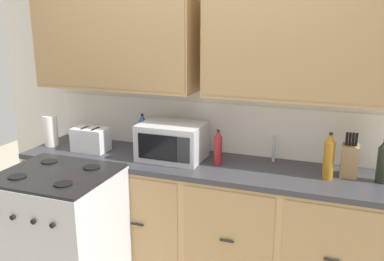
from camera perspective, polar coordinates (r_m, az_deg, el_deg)
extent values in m
cube|color=white|center=(3.37, 2.33, 1.95)|extent=(3.95, 0.05, 2.37)
cube|color=white|center=(3.36, 2.16, 0.52)|extent=(2.75, 0.01, 0.40)
cube|color=tan|center=(3.39, -10.45, 13.38)|extent=(1.32, 0.34, 0.92)
cube|color=#A58052|center=(3.24, -12.04, 13.23)|extent=(1.30, 0.01, 0.86)
cube|color=tan|center=(2.95, 14.89, 12.90)|extent=(1.32, 0.34, 0.92)
cube|color=#A58052|center=(2.77, 14.52, 12.81)|extent=(1.30, 0.01, 0.86)
cube|color=black|center=(3.55, 0.59, -17.25)|extent=(2.69, 0.48, 0.10)
cube|color=tan|center=(3.32, 0.44, -11.19)|extent=(2.75, 0.60, 0.77)
cube|color=#A88354|center=(3.54, -17.50, -10.18)|extent=(0.63, 0.01, 0.70)
cube|color=black|center=(3.53, -17.63, -10.37)|extent=(0.10, 0.01, 0.01)
cube|color=#A88354|center=(3.19, -7.41, -12.43)|extent=(0.63, 0.01, 0.70)
cube|color=black|center=(3.19, -7.53, -12.64)|extent=(0.10, 0.01, 0.01)
cube|color=#A88354|center=(2.97, 4.84, -14.60)|extent=(0.63, 0.01, 0.70)
cube|color=black|center=(2.96, 4.76, -14.84)|extent=(0.10, 0.01, 0.01)
cube|color=#A88354|center=(2.90, 18.61, -16.25)|extent=(0.63, 0.01, 0.70)
cube|color=black|center=(2.89, 18.58, -16.50)|extent=(0.10, 0.01, 0.01)
cube|color=#333338|center=(3.16, 0.45, -4.62)|extent=(2.78, 0.63, 0.04)
cube|color=#A8AAAF|center=(3.06, 10.49, -5.49)|extent=(0.56, 0.38, 0.02)
cube|color=#B7B7BC|center=(3.18, -17.44, -13.63)|extent=(0.76, 0.66, 0.92)
cube|color=black|center=(2.99, -18.15, -5.68)|extent=(0.74, 0.65, 0.02)
cylinder|color=black|center=(2.98, -22.80, -5.87)|extent=(0.12, 0.12, 0.01)
cylinder|color=black|center=(2.76, -17.25, -7.03)|extent=(0.12, 0.12, 0.01)
cylinder|color=black|center=(3.21, -18.97, -4.06)|extent=(0.12, 0.12, 0.01)
cylinder|color=black|center=(3.00, -13.58, -4.96)|extent=(0.12, 0.12, 0.01)
cylinder|color=black|center=(2.87, -23.39, -10.88)|extent=(0.03, 0.02, 0.03)
cylinder|color=black|center=(2.77, -20.92, -11.59)|extent=(0.03, 0.02, 0.03)
cylinder|color=black|center=(2.69, -18.60, -12.23)|extent=(0.03, 0.02, 0.03)
cube|color=#B7B7BC|center=(3.18, -2.73, -1.47)|extent=(0.48, 0.36, 0.28)
cube|color=black|center=(3.03, -4.77, -2.33)|extent=(0.31, 0.01, 0.19)
cube|color=#28282D|center=(2.96, -1.19, -2.74)|extent=(0.10, 0.01, 0.19)
cube|color=white|center=(3.48, -13.71, -1.19)|extent=(0.28, 0.18, 0.19)
cube|color=black|center=(3.49, -14.49, 0.33)|extent=(0.02, 0.13, 0.01)
cube|color=black|center=(3.43, -13.11, 0.19)|extent=(0.02, 0.13, 0.01)
cube|color=#9C794E|center=(3.04, 20.75, -3.87)|extent=(0.11, 0.14, 0.22)
cylinder|color=black|center=(2.98, 20.46, -1.06)|extent=(0.02, 0.02, 0.09)
cylinder|color=black|center=(2.98, 20.84, -1.10)|extent=(0.02, 0.02, 0.09)
cylinder|color=black|center=(2.98, 21.22, -1.13)|extent=(0.02, 0.02, 0.09)
cylinder|color=black|center=(2.98, 21.60, -1.17)|extent=(0.02, 0.02, 0.09)
cylinder|color=#B2B5BA|center=(3.19, 11.15, -2.46)|extent=(0.02, 0.02, 0.20)
cylinder|color=white|center=(3.71, -18.78, -0.02)|extent=(0.12, 0.12, 0.26)
cylinder|color=maroon|center=(3.07, 3.58, -2.77)|extent=(0.06, 0.06, 0.21)
cone|color=maroon|center=(3.03, 3.62, -0.38)|extent=(0.05, 0.05, 0.05)
cylinder|color=black|center=(3.03, 3.62, -0.04)|extent=(0.02, 0.02, 0.02)
cylinder|color=black|center=(3.00, 24.68, -4.35)|extent=(0.08, 0.08, 0.24)
cylinder|color=#9E6619|center=(2.92, 18.21, -3.95)|extent=(0.07, 0.07, 0.26)
cone|color=#9E6619|center=(2.88, 18.48, -0.89)|extent=(0.06, 0.06, 0.06)
cylinder|color=black|center=(2.87, 18.52, -0.42)|extent=(0.02, 0.02, 0.02)
cylinder|color=blue|center=(3.43, -6.76, -0.66)|extent=(0.06, 0.06, 0.24)
cone|color=blue|center=(3.39, -6.84, 1.78)|extent=(0.06, 0.06, 0.06)
cylinder|color=black|center=(3.39, -6.85, 2.14)|extent=(0.02, 0.02, 0.02)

